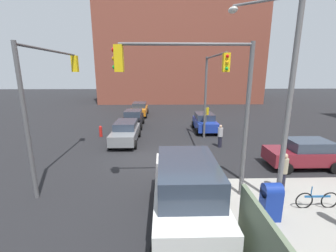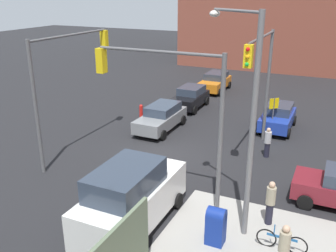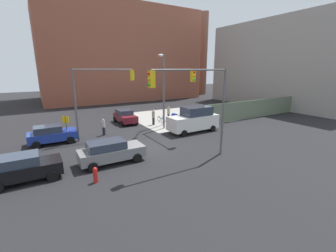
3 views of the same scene
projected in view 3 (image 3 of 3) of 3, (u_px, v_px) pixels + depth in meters
ground_plane at (144, 147)px, 19.12m from camera, size 120.00×120.00×0.00m
sidewalk_corner at (176, 117)px, 31.06m from camera, size 12.00×12.00×0.01m
construction_fence at (255, 109)px, 30.31m from camera, size 19.89×0.12×2.40m
building_warehouse_north at (118, 55)px, 49.85m from camera, size 32.00×18.00×18.61m
building_loft_east at (297, 65)px, 42.45m from camera, size 20.00×24.00×14.44m
smokestack at (204, 54)px, 56.69m from camera, size 1.80×1.80×19.92m
traffic_signal_nw_corner at (100, 89)px, 20.61m from camera, size 5.81×0.36×6.50m
traffic_signal_se_corner at (198, 96)px, 15.23m from camera, size 6.25×0.36×6.50m
traffic_signal_ne_corner at (174, 88)px, 22.19m from camera, size 0.36×5.49×6.50m
street_lamp_corner at (163, 85)px, 25.00m from camera, size 1.78×2.23×8.00m
warning_sign_two_way at (66, 124)px, 20.09m from camera, size 0.48×0.48×2.40m
mailbox_blue at (175, 119)px, 26.15m from camera, size 0.56×0.64×1.43m
fire_hydrant at (95, 175)px, 13.04m from camera, size 0.26×0.26×0.94m
coupe_black at (23, 168)px, 13.12m from camera, size 3.94×2.02×1.62m
coupe_maroon at (125, 116)px, 27.29m from camera, size 2.02×3.95×1.62m
sedan_gray at (111, 151)px, 15.73m from camera, size 4.49×2.02×1.62m
sedan_blue at (51, 134)px, 19.78m from camera, size 3.88×2.02×1.62m
van_white_delivery at (194, 120)px, 23.54m from camera, size 5.40×2.32×2.62m
pedestrian_crossing at (153, 117)px, 26.38m from camera, size 0.36×0.36×1.82m
pedestrian_waiting at (169, 113)px, 28.41m from camera, size 0.36×0.36×1.82m
pedestrian_walking_north at (104, 127)px, 22.27m from camera, size 0.36×0.36×1.68m
bicycle_leaning_on_fence at (161, 120)px, 27.80m from camera, size 0.05×1.75×0.97m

